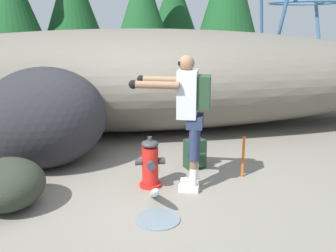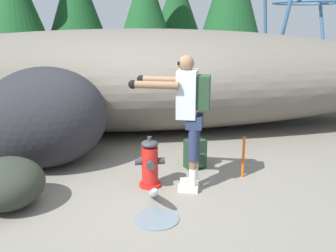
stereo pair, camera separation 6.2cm
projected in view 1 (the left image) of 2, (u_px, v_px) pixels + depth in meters
name	position (u px, v px, depth m)	size (l,w,h in m)	color
ground_plane	(149.00, 192.00, 4.99)	(56.00, 56.00, 0.04)	slate
dirt_embankment	(135.00, 80.00, 7.76)	(12.55, 3.20, 2.03)	#666056
fire_hydrant	(150.00, 164.00, 5.04)	(0.40, 0.35, 0.70)	red
hydrant_water_jet	(155.00, 199.00, 4.49)	(0.50, 1.04, 0.49)	silver
utility_worker	(188.00, 107.00, 4.76)	(1.04, 0.68, 1.75)	beige
spare_backpack	(195.00, 154.00, 5.74)	(0.35, 0.34, 0.47)	#1E3823
boulder_large	(45.00, 118.00, 5.69)	(1.85, 1.51, 1.52)	#25252A
boulder_mid	(7.00, 184.00, 4.47)	(0.88, 0.94, 0.59)	#292F25
survey_stake	(243.00, 157.00, 5.37)	(0.04, 0.04, 0.60)	#E55914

